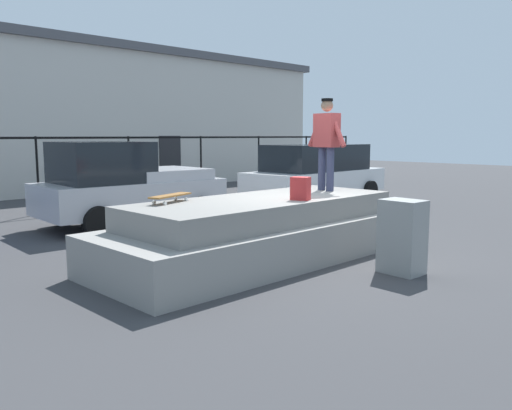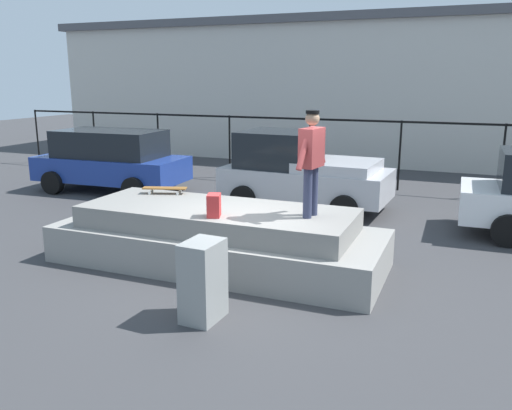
{
  "view_description": "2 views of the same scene",
  "coord_description": "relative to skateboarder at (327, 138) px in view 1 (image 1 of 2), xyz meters",
  "views": [
    {
      "loc": [
        -6.76,
        -5.5,
        2.02
      ],
      "look_at": [
        -0.21,
        1.11,
        0.78
      ],
      "focal_mm": 36.73,
      "sensor_mm": 36.0,
      "label": 1
    },
    {
      "loc": [
        3.21,
        -7.48,
        3.17
      ],
      "look_at": [
        -0.35,
        1.22,
        0.9
      ],
      "focal_mm": 37.18,
      "sensor_mm": 36.0,
      "label": 2
    }
  ],
  "objects": [
    {
      "name": "skateboard",
      "position": [
        -3.06,
        0.59,
        -0.87
      ],
      "size": [
        0.85,
        0.45,
        0.12
      ],
      "color": "brown",
      "rests_on": "concrete_ledge"
    },
    {
      "name": "ground_plane",
      "position": [
        -0.91,
        -0.42,
        -1.98
      ],
      "size": [
        60.0,
        60.0,
        0.0
      ],
      "primitive_type": "plane",
      "color": "#38383A"
    },
    {
      "name": "car_white_hatchback_far",
      "position": [
        4.55,
        3.87,
        -1.05
      ],
      "size": [
        4.82,
        2.16,
        1.75
      ],
      "color": "white",
      "rests_on": "ground_plane"
    },
    {
      "name": "fence_row",
      "position": [
        -0.91,
        7.5,
        -0.55
      ],
      "size": [
        24.06,
        0.06,
        2.0
      ],
      "color": "black",
      "rests_on": "ground_plane"
    },
    {
      "name": "car_silver_pickup_mid",
      "position": [
        -1.55,
        4.41,
        -1.05
      ],
      "size": [
        4.11,
        2.26,
        1.88
      ],
      "color": "#B7B7BC",
      "rests_on": "ground_plane"
    },
    {
      "name": "backpack",
      "position": [
        -1.41,
        -0.6,
        -0.79
      ],
      "size": [
        0.28,
        0.33,
        0.37
      ],
      "primitive_type": "cube",
      "rotation": [
        0.0,
        0.0,
        1.91
      ],
      "color": "red",
      "rests_on": "concrete_ledge"
    },
    {
      "name": "concrete_ledge",
      "position": [
        -1.65,
        -0.02,
        -1.52
      ],
      "size": [
        5.72,
        2.17,
        1.01
      ],
      "color": "gray",
      "rests_on": "ground_plane"
    },
    {
      "name": "utility_box",
      "position": [
        -0.85,
        -2.07,
        -1.43
      ],
      "size": [
        0.47,
        0.62,
        1.09
      ],
      "primitive_type": "cube",
      "rotation": [
        0.0,
        0.0,
        -0.05
      ],
      "color": "gray",
      "rests_on": "ground_plane"
    },
    {
      "name": "skateboarder",
      "position": [
        0.0,
        0.0,
        0.0
      ],
      "size": [
        0.31,
        0.97,
        1.67
      ],
      "color": "#2D334C",
      "rests_on": "concrete_ledge"
    }
  ]
}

